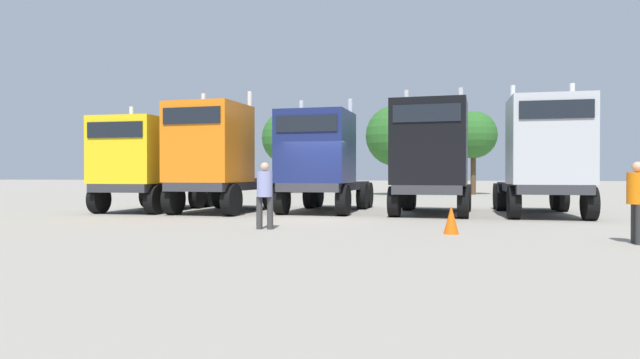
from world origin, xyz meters
The scene contains 12 objects.
ground centered at (0.00, 0.00, 0.00)m, with size 200.00×200.00×0.00m, color gray.
semi_truck_yellow centered at (-6.98, 1.68, 1.83)m, with size 2.58×5.84×4.06m.
semi_truck_orange centered at (-3.98, 1.57, 2.03)m, with size 2.96×6.24×4.47m.
semi_truck_navy centered at (-0.34, 2.47, 1.90)m, with size 2.83×6.13×4.22m.
semi_truck_black centered at (3.60, 2.11, 2.01)m, with size 2.95×5.83×4.45m.
semi_truck_silver centered at (7.28, 2.18, 1.98)m, with size 2.64×6.42×4.47m.
visitor_in_hivis centered at (7.78, -4.83, 0.97)m, with size 0.41×0.45×1.68m.
visitor_with_camera centered at (-0.53, -3.55, 1.00)m, with size 0.46×0.45×1.72m.
traffic_cone_near centered at (4.13, -3.74, 0.34)m, with size 0.36×0.36×0.69m, color #F2590C.
oak_far_left centered at (-6.92, 22.42, 4.10)m, with size 4.08×4.08×6.15m.
oak_far_centre centered at (1.13, 19.86, 3.96)m, with size 4.06×4.06×6.00m.
oak_far_right centered at (6.26, 22.02, 4.08)m, with size 3.23×3.23×5.72m.
Camera 1 is at (3.79, -17.07, 1.43)m, focal length 30.89 mm.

